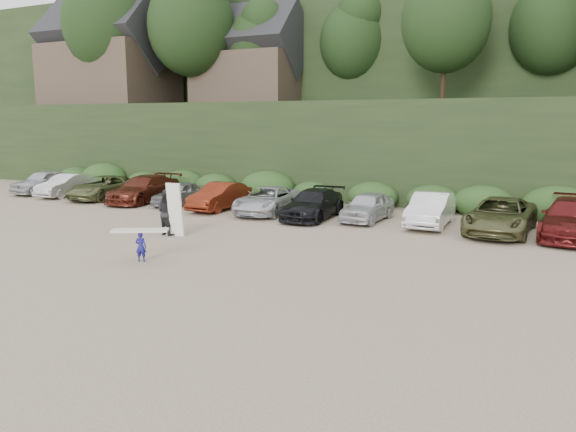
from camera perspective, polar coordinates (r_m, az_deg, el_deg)
The scene contains 5 objects.
ground at distance 19.96m, azimuth -8.63°, elevation -4.60°, with size 120.00×120.00×0.00m, color tan.
hillside_backdrop at distance 53.30m, azimuth 14.58°, elevation 16.32°, with size 90.00×41.50×28.00m.
parked_cars at distance 28.76m, azimuth 1.67°, elevation 1.48°, with size 39.00×5.98×1.64m.
child_surfer at distance 20.23m, azimuth -14.75°, elevation -2.33°, with size 1.93×1.43×1.15m.
adult_surfer at distance 24.59m, azimuth -12.11°, elevation 0.38°, with size 1.43×0.94×2.29m.
Camera 1 is at (11.23, -15.74, 4.94)m, focal length 35.00 mm.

